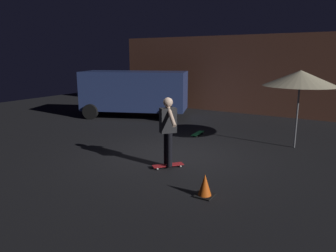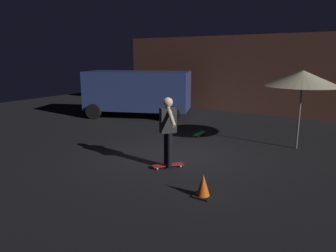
% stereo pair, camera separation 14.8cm
% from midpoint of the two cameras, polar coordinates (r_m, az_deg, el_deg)
% --- Properties ---
extents(ground_plane, '(28.00, 28.00, 0.00)m').
position_cam_midpoint_polar(ground_plane, '(8.69, 1.99, -5.50)').
color(ground_plane, black).
extents(low_building, '(13.15, 3.44, 3.66)m').
position_cam_midpoint_polar(low_building, '(17.04, 15.74, 9.19)').
color(low_building, '#B76B4C').
rests_on(low_building, ground_plane).
extents(parked_van, '(4.98, 3.59, 2.03)m').
position_cam_midpoint_polar(parked_van, '(14.36, -5.21, 6.38)').
color(parked_van, navy).
rests_on(parked_van, ground_plane).
extents(patio_umbrella, '(2.10, 2.10, 2.30)m').
position_cam_midpoint_polar(patio_umbrella, '(9.85, 23.62, 7.91)').
color(patio_umbrella, slate).
rests_on(patio_umbrella, ground_plane).
extents(skateboard_ridden, '(0.66, 0.72, 0.07)m').
position_cam_midpoint_polar(skateboard_ridden, '(7.83, 0.55, -7.13)').
color(skateboard_ridden, '#AD1E23').
rests_on(skateboard_ridden, ground_plane).
extents(skateboard_spare, '(0.26, 0.79, 0.07)m').
position_cam_midpoint_polar(skateboard_spare, '(11.01, 6.16, -1.38)').
color(skateboard_spare, green).
rests_on(skateboard_spare, ground_plane).
extents(skater, '(0.81, 0.70, 1.67)m').
position_cam_midpoint_polar(skater, '(7.55, 0.56, -0.10)').
color(skater, black).
rests_on(skater, skateboard_ridden).
extents(traffic_cone, '(0.34, 0.34, 0.46)m').
position_cam_midpoint_polar(traffic_cone, '(6.27, 7.09, -10.84)').
color(traffic_cone, black).
rests_on(traffic_cone, ground_plane).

